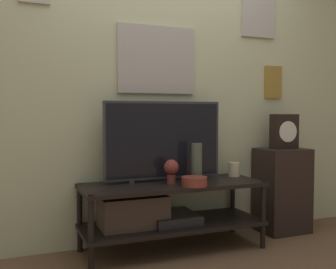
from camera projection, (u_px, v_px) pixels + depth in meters
ground_plane at (189, 263)px, 2.75m from camera, size 12.00×12.00×0.00m
wall_back at (159, 76)px, 3.23m from camera, size 6.40×0.08×2.70m
media_console at (158, 209)px, 2.96m from camera, size 1.39×0.51×0.52m
television at (164, 140)px, 3.07m from camera, size 0.95×0.05×0.62m
vase_tall_ceramic at (197, 163)px, 3.01m from camera, size 0.08×0.08×0.30m
vase_wide_bowl at (194, 181)px, 2.86m from camera, size 0.19×0.19×0.07m
candle_jar at (234, 169)px, 3.30m from camera, size 0.10×0.10×0.12m
decorative_bust at (171, 169)px, 2.96m from camera, size 0.11×0.11×0.18m
side_table at (282, 190)px, 3.48m from camera, size 0.41×0.34×0.74m
mantel_clock at (284, 131)px, 3.46m from camera, size 0.24×0.11×0.30m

